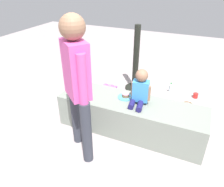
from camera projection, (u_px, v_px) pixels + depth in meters
ground_plane at (130, 129)px, 3.15m from camera, size 12.00×12.00×0.00m
concrete_ledge at (130, 116)px, 3.03m from camera, size 2.03×0.59×0.48m
child_seated at (140, 89)px, 2.78m from camera, size 0.28×0.33×0.48m
adult_standing at (77, 79)px, 2.29m from camera, size 0.42×0.38×1.70m
cake_plate at (126, 96)px, 3.00m from camera, size 0.22×0.22×0.07m
gift_bag at (110, 94)px, 3.73m from camera, size 0.24×0.09×0.38m
railing_post at (136, 66)px, 4.01m from camera, size 0.36×0.36×1.24m
water_bottle_near_gift at (170, 88)px, 4.05m from camera, size 0.06×0.06×0.21m
party_cup_red at (195, 96)px, 3.92m from camera, size 0.09×0.09×0.09m
cake_box_white at (163, 97)px, 3.87m from camera, size 0.40×0.39×0.10m
handbag_black_leather at (132, 101)px, 3.65m from camera, size 0.29×0.13×0.30m
handbag_brown_canvas at (186, 113)px, 3.34m from camera, size 0.33×0.11×0.31m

